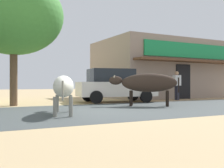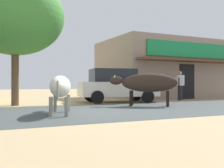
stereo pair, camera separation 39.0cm
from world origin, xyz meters
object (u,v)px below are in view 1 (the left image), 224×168
at_px(pedestrian_by_shop, 177,83).
at_px(cow_far_dark, 147,83).
at_px(parked_hatchback_car, 114,85).
at_px(cow_near_brown, 64,87).
at_px(roadside_tree, 14,16).

bearing_deg(pedestrian_by_shop, cow_far_dark, -145.71).
height_order(parked_hatchback_car, cow_far_dark, parked_hatchback_car).
bearing_deg(pedestrian_by_shop, parked_hatchback_car, 177.46).
relative_size(parked_hatchback_car, cow_near_brown, 1.53).
distance_m(roadside_tree, cow_near_brown, 5.00).
xyz_separation_m(roadside_tree, cow_near_brown, (0.88, -3.96, -2.92)).
height_order(parked_hatchback_car, pedestrian_by_shop, parked_hatchback_car).
height_order(roadside_tree, parked_hatchback_car, roadside_tree).
bearing_deg(cow_near_brown, pedestrian_by_shop, 26.71).
height_order(parked_hatchback_car, cow_near_brown, parked_hatchback_car).
distance_m(cow_far_dark, pedestrian_by_shop, 4.59).
relative_size(cow_far_dark, pedestrian_by_shop, 1.56).
relative_size(roadside_tree, parked_hatchback_car, 1.33).
relative_size(parked_hatchback_car, pedestrian_by_shop, 2.51).
distance_m(parked_hatchback_car, pedestrian_by_shop, 3.86).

